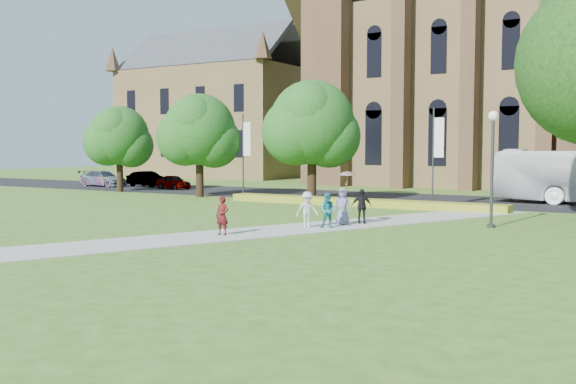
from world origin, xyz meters
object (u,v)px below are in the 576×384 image
Objects in this scene: car_0 at (173,182)px; car_1 at (148,179)px; streetlamp at (492,154)px; car_2 at (103,179)px; pedestrian_0 at (222,216)px.

car_1 is (-4.08, 1.20, 0.09)m from car_0.
streetlamp is 32.72m from car_0.
streetlamp is at bearing -99.67° from car_0.
pedestrian_0 reaches higher than car_2.
streetlamp is 12.41m from pedestrian_0.
car_1 is at bearing -69.76° from car_2.
car_0 is at bearing 156.22° from streetlamp.
pedestrian_0 is at bearing -127.20° from car_1.
car_2 is 36.14m from pedestrian_0.
streetlamp is 40.25m from car_2.
streetlamp reaches higher than car_0.
car_0 is at bearing -101.42° from car_1.
streetlamp is at bearing 40.16° from pedestrian_0.
car_2 is at bearing 106.01° from car_0.
car_2 is (-8.21, -0.27, 0.10)m from car_0.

